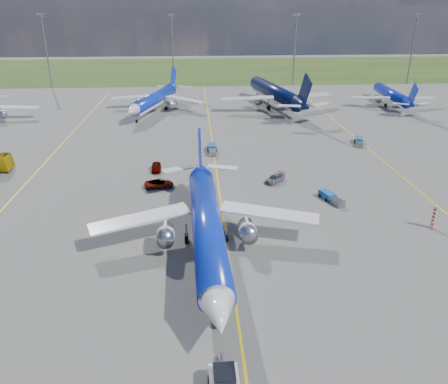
{
  "coord_description": "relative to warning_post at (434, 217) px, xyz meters",
  "views": [
    {
      "loc": [
        -3.32,
        -38.52,
        26.04
      ],
      "look_at": [
        0.08,
        11.87,
        4.0
      ],
      "focal_mm": 35.0,
      "sensor_mm": 36.0,
      "label": 1
    }
  ],
  "objects": [
    {
      "name": "grass_strip",
      "position": [
        -26.0,
        142.0,
        -1.5
      ],
      "size": [
        400.0,
        80.0,
        0.01
      ],
      "primitive_type": "cube",
      "color": "#2D4719",
      "rests_on": "ground"
    },
    {
      "name": "service_car_a",
      "position": [
        -36.04,
        22.75,
        -0.84
      ],
      "size": [
        1.78,
        3.97,
        1.32
      ],
      "primitive_type": "imported",
      "rotation": [
        0.0,
        0.0,
        0.06
      ],
      "color": "#999999",
      "rests_on": "ground"
    },
    {
      "name": "floodlight_masts",
      "position": [
        -16.0,
        102.0,
        11.06
      ],
      "size": [
        202.2,
        0.5,
        22.7
      ],
      "color": "slate",
      "rests_on": "ground"
    },
    {
      "name": "service_car_b",
      "position": [
        -35.07,
        15.4,
        -0.89
      ],
      "size": [
        4.51,
        2.3,
        1.22
      ],
      "primitive_type": "imported",
      "rotation": [
        0.0,
        0.0,
        1.63
      ],
      "color": "#999999",
      "rests_on": "ground"
    },
    {
      "name": "ground",
      "position": [
        -26.0,
        -8.0,
        -1.5
      ],
      "size": [
        400.0,
        400.0,
        0.0
      ],
      "primitive_type": "plane",
      "color": "#5B5B58",
      "rests_on": "ground"
    },
    {
      "name": "baggage_tug_c",
      "position": [
        -26.26,
        32.04,
        -0.93
      ],
      "size": [
        1.56,
        5.4,
        1.21
      ],
      "rotation": [
        0.0,
        0.0,
        -0.01
      ],
      "color": "#17478E",
      "rests_on": "ground"
    },
    {
      "name": "main_airliner",
      "position": [
        -28.31,
        -3.87,
        -1.5
      ],
      "size": [
        29.66,
        38.33,
        9.82
      ],
      "primitive_type": null,
      "rotation": [
        0.0,
        0.0,
        0.03
      ],
      "color": "#0D28BA",
      "rests_on": "ground"
    },
    {
      "name": "warning_post",
      "position": [
        0.0,
        0.0,
        0.0
      ],
      "size": [
        0.5,
        0.5,
        3.0
      ],
      "primitive_type": "cylinder",
      "color": "red",
      "rests_on": "ground"
    },
    {
      "name": "baggage_tug_e",
      "position": [
        3.11,
        35.01,
        -0.98
      ],
      "size": [
        2.67,
        5.16,
        1.12
      ],
      "rotation": [
        0.0,
        0.0,
        -0.28
      ],
      "color": "#185E91",
      "rests_on": "ground"
    },
    {
      "name": "taxiway_lines",
      "position": [
        -25.83,
        19.7,
        -1.49
      ],
      "size": [
        60.25,
        160.0,
        0.02
      ],
      "color": "yellow",
      "rests_on": "ground"
    },
    {
      "name": "service_car_c",
      "position": [
        -17.03,
        16.47,
        -0.9
      ],
      "size": [
        4.0,
        4.17,
        1.19
      ],
      "primitive_type": "imported",
      "rotation": [
        0.0,
        0.0,
        -0.74
      ],
      "color": "#999999",
      "rests_on": "ground"
    },
    {
      "name": "bg_jet_nnw",
      "position": [
        -39.6,
        66.26,
        -1.5
      ],
      "size": [
        35.96,
        41.59,
        9.25
      ],
      "primitive_type": null,
      "rotation": [
        0.0,
        0.0,
        -0.29
      ],
      "color": "#0D28BA",
      "rests_on": "ground"
    },
    {
      "name": "bg_jet_ne",
      "position": [
        24.23,
        69.56,
        -1.5
      ],
      "size": [
        25.94,
        32.91,
        8.23
      ],
      "primitive_type": null,
      "rotation": [
        0.0,
        0.0,
        3.08
      ],
      "color": "#0D28BA",
      "rests_on": "ground"
    },
    {
      "name": "baggage_tug_w",
      "position": [
        -10.36,
        8.78,
        -1.0
      ],
      "size": [
        2.73,
        4.89,
        1.06
      ],
      "rotation": [
        0.0,
        0.0,
        0.33
      ],
      "color": "#1B55A3",
      "rests_on": "ground"
    },
    {
      "name": "bg_jet_n",
      "position": [
        -7.99,
        69.14,
        -1.5
      ],
      "size": [
        40.2,
        48.38,
        11.27
      ],
      "primitive_type": null,
      "rotation": [
        0.0,
        0.0,
        3.33
      ],
      "color": "#070E3C",
      "rests_on": "ground"
    }
  ]
}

